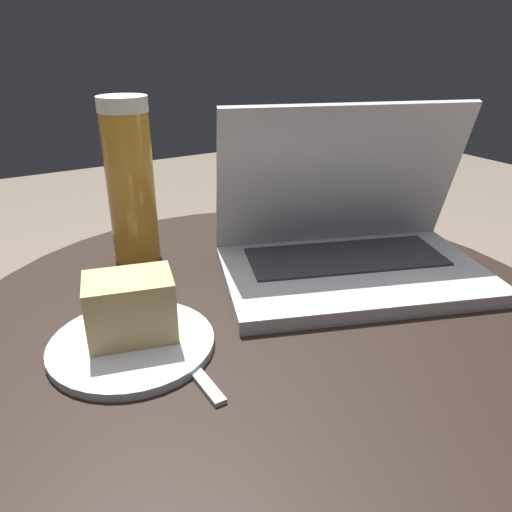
# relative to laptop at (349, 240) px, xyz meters

# --- Properties ---
(table) EXTENTS (0.73, 0.73, 0.54)m
(table) POSITION_rel_laptop_xyz_m (-0.15, -0.03, -0.17)
(table) COLOR #9E9EA3
(table) RESTS_ON ground_plane
(laptop) EXTENTS (0.39, 0.32, 0.22)m
(laptop) POSITION_rel_laptop_xyz_m (0.00, 0.00, 0.00)
(laptop) COLOR silver
(laptop) RESTS_ON table
(beer_glass) EXTENTS (0.07, 0.07, 0.23)m
(beer_glass) POSITION_rel_laptop_xyz_m (-0.23, 0.19, 0.07)
(beer_glass) COLOR gold
(beer_glass) RESTS_ON table
(snack_plate) EXTENTS (0.17, 0.17, 0.08)m
(snack_plate) POSITION_rel_laptop_xyz_m (-0.31, -0.02, -0.02)
(snack_plate) COLOR silver
(snack_plate) RESTS_ON table
(fork) EXTENTS (0.02, 0.20, 0.00)m
(fork) POSITION_rel_laptop_xyz_m (-0.27, -0.04, -0.04)
(fork) COLOR silver
(fork) RESTS_ON table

